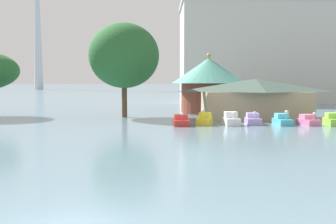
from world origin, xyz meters
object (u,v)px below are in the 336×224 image
(pedal_boat_red, at_px, (181,121))
(pedal_boat_cyan, at_px, (282,120))
(boathouse, at_px, (255,97))
(shoreline_tree_mid, at_px, (124,56))
(pedal_boat_lavender, at_px, (253,120))
(pedal_boat_pink, at_px, (308,121))
(background_building_block, at_px, (257,53))
(pedal_boat_yellow, at_px, (205,120))
(pedal_boat_white, at_px, (231,120))
(pedal_boat_lime, at_px, (334,120))
(green_roof_pavilion, at_px, (209,81))

(pedal_boat_red, height_order, pedal_boat_cyan, pedal_boat_cyan)
(boathouse, bearing_deg, shoreline_tree_mid, 173.75)
(pedal_boat_lavender, distance_m, pedal_boat_pink, 5.99)
(pedal_boat_lavender, distance_m, background_building_block, 51.53)
(pedal_boat_yellow, bearing_deg, pedal_boat_white, 103.65)
(pedal_boat_red, relative_size, pedal_boat_lime, 0.76)
(boathouse, xyz_separation_m, shoreline_tree_mid, (-17.13, 1.88, 5.49))
(green_roof_pavilion, bearing_deg, pedal_boat_yellow, -98.36)
(pedal_boat_lime, xyz_separation_m, green_roof_pavilion, (-11.48, 17.87, 4.27))
(pedal_boat_cyan, xyz_separation_m, pedal_boat_lime, (5.45, -0.61, 0.04))
(pedal_boat_red, height_order, pedal_boat_pink, same)
(pedal_boat_cyan, height_order, green_roof_pavilion, green_roof_pavilion)
(pedal_boat_yellow, relative_size, pedal_boat_lavender, 0.88)
(pedal_boat_red, xyz_separation_m, pedal_boat_lavender, (8.10, 1.30, 0.02))
(pedal_boat_lime, relative_size, boathouse, 0.21)
(pedal_boat_lime, bearing_deg, pedal_boat_cyan, -90.72)
(pedal_boat_lavender, relative_size, pedal_boat_cyan, 0.96)
(pedal_boat_cyan, relative_size, boathouse, 0.21)
(pedal_boat_yellow, distance_m, background_building_block, 53.67)
(pedal_boat_cyan, xyz_separation_m, background_building_block, (9.18, 49.49, 11.00))
(green_roof_pavilion, bearing_deg, pedal_boat_red, -106.12)
(pedal_boat_white, relative_size, pedal_boat_cyan, 0.90)
(pedal_boat_lavender, relative_size, green_roof_pavilion, 0.26)
(background_building_block, bearing_deg, pedal_boat_cyan, -100.51)
(pedal_boat_lavender, distance_m, shoreline_tree_mid, 19.33)
(pedal_boat_cyan, height_order, shoreline_tree_mid, shoreline_tree_mid)
(pedal_boat_lime, bearing_deg, green_roof_pavilion, -141.63)
(pedal_boat_cyan, relative_size, green_roof_pavilion, 0.27)
(pedal_boat_pink, height_order, pedal_boat_lime, pedal_boat_lime)
(pedal_boat_yellow, xyz_separation_m, pedal_boat_pink, (11.38, -0.24, -0.10))
(pedal_boat_pink, relative_size, pedal_boat_lime, 0.92)
(pedal_boat_lime, distance_m, green_roof_pavilion, 21.67)
(pedal_boat_red, distance_m, green_roof_pavilion, 19.12)
(pedal_boat_white, xyz_separation_m, shoreline_tree_mid, (-12.56, 10.11, 7.62))
(shoreline_tree_mid, bearing_deg, pedal_boat_yellow, -45.51)
(pedal_boat_pink, bearing_deg, pedal_boat_yellow, -104.76)
(pedal_boat_pink, bearing_deg, boathouse, -167.97)
(pedal_boat_lavender, height_order, background_building_block, background_building_block)
(pedal_boat_yellow, relative_size, background_building_block, 0.07)
(pedal_boat_lavender, height_order, green_roof_pavilion, green_roof_pavilion)
(pedal_boat_yellow, bearing_deg, pedal_boat_lavender, 115.13)
(pedal_boat_white, distance_m, background_building_block, 53.01)
(pedal_boat_white, relative_size, shoreline_tree_mid, 0.22)
(pedal_boat_red, distance_m, pedal_boat_cyan, 11.22)
(pedal_boat_yellow, height_order, shoreline_tree_mid, shoreline_tree_mid)
(pedal_boat_cyan, bearing_deg, pedal_boat_pink, 83.48)
(pedal_boat_lavender, xyz_separation_m, green_roof_pavilion, (-2.93, 16.59, 4.31))
(boathouse, bearing_deg, green_roof_pavilion, 117.98)
(pedal_boat_yellow, height_order, pedal_boat_cyan, pedal_boat_yellow)
(pedal_boat_lime, bearing_deg, pedal_boat_pink, -93.14)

